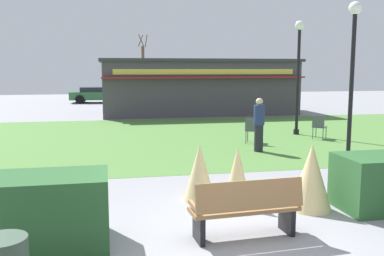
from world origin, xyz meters
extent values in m
plane|color=gray|center=(0.00, 0.00, 0.00)|extent=(80.00, 80.00, 0.00)
cube|color=#4C7A38|center=(0.00, 10.34, 0.00)|extent=(36.00, 12.00, 0.01)
cube|color=olive|center=(0.21, 0.32, 0.45)|extent=(1.73, 0.59, 0.06)
cube|color=olive|center=(0.22, 0.10, 0.73)|extent=(1.70, 0.24, 0.44)
cube|color=black|center=(-0.52, 0.27, 0.23)|extent=(0.11, 0.44, 0.45)
cube|color=black|center=(0.94, 0.37, 0.23)|extent=(0.11, 0.44, 0.45)
cube|color=olive|center=(-0.60, 0.27, 0.57)|extent=(0.09, 0.44, 0.06)
cube|color=olive|center=(1.02, 0.38, 0.57)|extent=(0.09, 0.44, 0.06)
cube|color=#28562B|center=(-2.77, 0.57, 0.53)|extent=(1.85, 1.10, 1.06)
cone|color=#D1BC7F|center=(0.58, 1.88, 0.57)|extent=(0.55, 0.55, 1.13)
cone|color=#D1BC7F|center=(-0.06, 2.32, 0.57)|extent=(0.64, 0.64, 1.14)
cone|color=#D1BC7F|center=(1.83, 1.34, 0.62)|extent=(0.77, 0.77, 1.23)
cylinder|color=black|center=(4.96, 5.27, 0.10)|extent=(0.22, 0.22, 0.20)
cylinder|color=black|center=(4.96, 5.27, 2.05)|extent=(0.12, 0.12, 4.09)
sphere|color=white|center=(4.96, 5.27, 4.25)|extent=(0.36, 0.36, 0.36)
cylinder|color=black|center=(5.56, 10.04, 0.10)|extent=(0.22, 0.22, 0.20)
cylinder|color=black|center=(5.56, 10.04, 2.05)|extent=(0.12, 0.12, 4.09)
sphere|color=white|center=(5.56, 10.04, 4.25)|extent=(0.36, 0.36, 0.36)
cube|color=#47424C|center=(3.40, 19.13, 1.49)|extent=(10.86, 5.00, 2.97)
cube|color=#333338|center=(3.40, 19.13, 3.05)|extent=(11.16, 5.30, 0.16)
cube|color=maroon|center=(3.40, 16.45, 2.14)|extent=(10.96, 0.36, 0.08)
cube|color=#D8CC4C|center=(3.40, 16.61, 2.44)|extent=(9.77, 0.04, 0.28)
cube|color=#4C5156|center=(3.17, 8.48, 0.45)|extent=(0.59, 0.59, 0.04)
cube|color=#4C5156|center=(3.08, 8.31, 0.67)|extent=(0.41, 0.24, 0.44)
cylinder|color=#4C5156|center=(3.43, 8.56, 0.23)|extent=(0.03, 0.03, 0.45)
cylinder|color=#4C5156|center=(3.09, 8.74, 0.23)|extent=(0.03, 0.03, 0.45)
cylinder|color=#4C5156|center=(3.25, 8.22, 0.23)|extent=(0.03, 0.03, 0.45)
cylinder|color=#4C5156|center=(2.91, 8.40, 0.23)|extent=(0.03, 0.03, 0.45)
cube|color=#4C5156|center=(5.92, 8.83, 0.45)|extent=(0.62, 0.62, 0.04)
cube|color=#4C5156|center=(5.78, 8.69, 0.67)|extent=(0.34, 0.34, 0.44)
cylinder|color=#4C5156|center=(6.19, 8.84, 0.23)|extent=(0.03, 0.03, 0.45)
cylinder|color=#4C5156|center=(5.92, 9.10, 0.23)|extent=(0.03, 0.03, 0.45)
cylinder|color=#4C5156|center=(5.93, 8.57, 0.23)|extent=(0.03, 0.03, 0.45)
cylinder|color=#4C5156|center=(5.66, 8.83, 0.23)|extent=(0.03, 0.03, 0.45)
cylinder|color=#23232D|center=(2.84, 6.92, 0.42)|extent=(0.28, 0.28, 0.85)
cylinder|color=navy|center=(2.84, 6.92, 1.16)|extent=(0.34, 0.34, 0.62)
sphere|color=beige|center=(2.84, 6.92, 1.58)|extent=(0.22, 0.22, 0.22)
cube|color=#2D6638|center=(-2.43, 28.20, 0.55)|extent=(4.32, 2.09, 0.60)
cube|color=black|center=(-2.58, 28.21, 0.98)|extent=(2.41, 1.74, 0.44)
cylinder|color=black|center=(-1.07, 29.03, 0.32)|extent=(0.65, 0.26, 0.64)
cylinder|color=black|center=(-1.19, 27.19, 0.32)|extent=(0.65, 0.26, 0.64)
cylinder|color=black|center=(-3.66, 29.21, 0.32)|extent=(0.65, 0.26, 0.64)
cylinder|color=black|center=(-3.79, 27.38, 0.32)|extent=(0.65, 0.26, 0.64)
cylinder|color=brown|center=(1.64, 35.35, 2.35)|extent=(0.28, 0.28, 4.71)
cylinder|color=brown|center=(1.98, 35.45, 5.21)|extent=(0.25, 0.58, 1.12)
cylinder|color=brown|center=(1.47, 35.65, 5.21)|extent=(0.54, 0.36, 1.12)
cylinder|color=brown|center=(1.47, 35.04, 5.21)|extent=(0.54, 0.35, 1.12)
camera|label=1|loc=(-1.83, -5.81, 2.59)|focal=40.36mm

